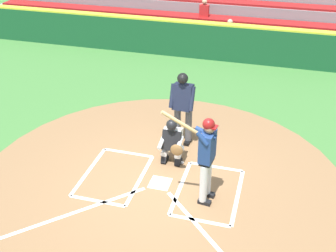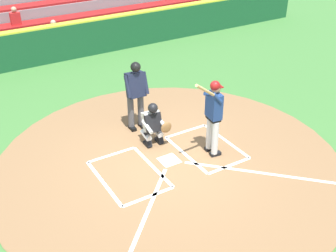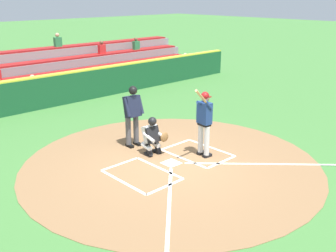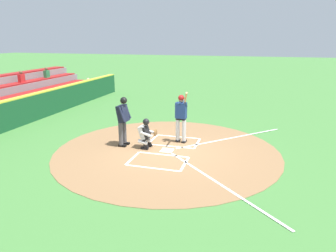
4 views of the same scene
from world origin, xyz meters
name	(u,v)px [view 1 (image 1 of 4)]	position (x,y,z in m)	size (l,w,h in m)	color
ground_plane	(160,184)	(0.00, 0.00, 0.00)	(120.00, 120.00, 0.00)	#427A38
dirt_circle	(160,183)	(0.00, 0.00, 0.01)	(8.00, 8.00, 0.01)	olive
home_plate_and_chalk	(147,210)	(0.00, 0.88, 0.01)	(7.93, 4.91, 0.01)	white
batter	(206,155)	(-1.01, 0.26, 1.10)	(0.99, 0.63, 2.13)	silver
catcher	(172,141)	(-0.05, -0.81, 0.59)	(0.59, 0.61, 1.13)	black
plate_umpire	(183,104)	(-0.06, -1.71, 1.08)	(0.60, 0.43, 1.86)	#4C4C51
baseball	(182,163)	(-0.28, -0.83, 0.04)	(0.07, 0.07, 0.07)	white
backstop_wall	(220,42)	(0.00, -7.50, 0.65)	(22.00, 0.36, 1.31)	#19512D
bleacher_stand	(232,19)	(-0.01, -10.20, 0.71)	(20.00, 3.40, 2.55)	gray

